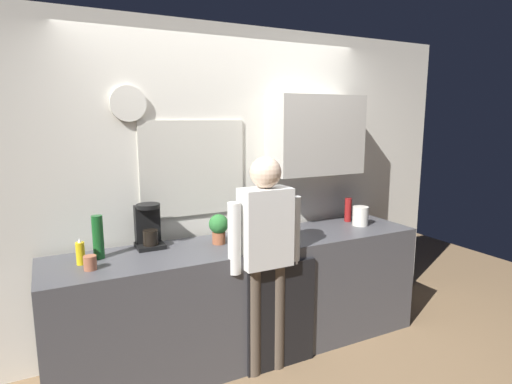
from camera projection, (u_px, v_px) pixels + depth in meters
name	position (u px, v px, depth m)	size (l,w,h in m)	color
ground_plane	(265.00, 369.00, 3.15)	(8.00, 8.00, 0.00)	#8C6D4C
kitchen_counter	(247.00, 297.00, 3.33)	(2.95, 0.64, 0.91)	#4C4C51
dishwasher_panel	(282.00, 317.00, 3.10)	(0.56, 0.02, 0.82)	black
back_wall_assembly	(236.00, 178.00, 3.57)	(4.55, 0.42, 2.60)	silver
coffee_maker	(148.00, 228.00, 3.11)	(0.20, 0.20, 0.33)	black
bottle_clear_soda	(248.00, 233.00, 2.97)	(0.09, 0.09, 0.28)	#2D8C33
bottle_green_wine	(98.00, 237.00, 2.85)	(0.07, 0.07, 0.30)	#195923
bottle_dark_sauce	(270.00, 221.00, 3.52)	(0.06, 0.06, 0.18)	black
bottle_red_vinegar	(348.00, 210.00, 3.88)	(0.06, 0.06, 0.22)	maroon
cup_yellow_cup	(270.00, 241.00, 3.11)	(0.07, 0.07, 0.09)	yellow
cup_terracotta_mug	(90.00, 263.00, 2.64)	(0.08, 0.08, 0.09)	#B26647
potted_plant	(219.00, 227.00, 3.18)	(0.15, 0.15, 0.23)	#9E5638
dish_soap	(80.00, 253.00, 2.74)	(0.06, 0.06, 0.18)	yellow
storage_canister	(360.00, 216.00, 3.74)	(0.14, 0.14, 0.17)	silver
person_at_sink	(265.00, 248.00, 2.98)	(0.57, 0.22, 1.60)	brown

